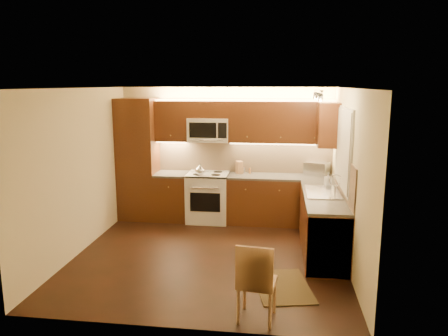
# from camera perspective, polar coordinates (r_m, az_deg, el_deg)

# --- Properties ---
(floor) EXTENTS (4.00, 4.00, 0.01)m
(floor) POSITION_cam_1_polar(r_m,az_deg,el_deg) (6.66, -1.93, -11.50)
(floor) COLOR black
(floor) RESTS_ON ground
(ceiling) EXTENTS (4.00, 4.00, 0.01)m
(ceiling) POSITION_cam_1_polar(r_m,az_deg,el_deg) (6.15, -2.09, 10.55)
(ceiling) COLOR beige
(ceiling) RESTS_ON ground
(wall_back) EXTENTS (4.00, 0.01, 2.50)m
(wall_back) POSITION_cam_1_polar(r_m,az_deg,el_deg) (8.23, 0.27, 1.95)
(wall_back) COLOR beige
(wall_back) RESTS_ON ground
(wall_front) EXTENTS (4.00, 0.01, 2.50)m
(wall_front) POSITION_cam_1_polar(r_m,az_deg,el_deg) (4.39, -6.31, -6.32)
(wall_front) COLOR beige
(wall_front) RESTS_ON ground
(wall_left) EXTENTS (0.01, 4.00, 2.50)m
(wall_left) POSITION_cam_1_polar(r_m,az_deg,el_deg) (6.90, -18.63, -0.43)
(wall_left) COLOR beige
(wall_left) RESTS_ON ground
(wall_right) EXTENTS (0.01, 4.00, 2.50)m
(wall_right) POSITION_cam_1_polar(r_m,az_deg,el_deg) (6.28, 16.31, -1.38)
(wall_right) COLOR beige
(wall_right) RESTS_ON ground
(pantry) EXTENTS (0.70, 0.60, 2.30)m
(pantry) POSITION_cam_1_polar(r_m,az_deg,el_deg) (8.33, -11.33, 1.14)
(pantry) COLOR #42220E
(pantry) RESTS_ON floor
(base_cab_back_left) EXTENTS (0.62, 0.60, 0.86)m
(base_cab_back_left) POSITION_cam_1_polar(r_m,az_deg,el_deg) (8.30, -6.81, -3.85)
(base_cab_back_left) COLOR #42220E
(base_cab_back_left) RESTS_ON floor
(counter_back_left) EXTENTS (0.62, 0.60, 0.04)m
(counter_back_left) POSITION_cam_1_polar(r_m,az_deg,el_deg) (8.19, -6.88, -0.81)
(counter_back_left) COLOR #393634
(counter_back_left) RESTS_ON base_cab_back_left
(base_cab_back_right) EXTENTS (1.92, 0.60, 0.86)m
(base_cab_back_right) POSITION_cam_1_polar(r_m,az_deg,el_deg) (8.05, 7.38, -4.33)
(base_cab_back_right) COLOR #42220E
(base_cab_back_right) RESTS_ON floor
(counter_back_right) EXTENTS (1.92, 0.60, 0.04)m
(counter_back_right) POSITION_cam_1_polar(r_m,az_deg,el_deg) (7.94, 7.46, -1.20)
(counter_back_right) COLOR #393634
(counter_back_right) RESTS_ON base_cab_back_right
(base_cab_right) EXTENTS (0.60, 2.00, 0.86)m
(base_cab_right) POSITION_cam_1_polar(r_m,az_deg,el_deg) (6.84, 12.93, -7.32)
(base_cab_right) COLOR #42220E
(base_cab_right) RESTS_ON floor
(counter_right) EXTENTS (0.60, 2.00, 0.04)m
(counter_right) POSITION_cam_1_polar(r_m,az_deg,el_deg) (6.71, 13.09, -3.68)
(counter_right) COLOR #393634
(counter_right) RESTS_ON base_cab_right
(dishwasher) EXTENTS (0.58, 0.60, 0.84)m
(dishwasher) POSITION_cam_1_polar(r_m,az_deg,el_deg) (6.18, 13.53, -9.36)
(dishwasher) COLOR silver
(dishwasher) RESTS_ON floor
(backsplash_back) EXTENTS (3.30, 0.02, 0.60)m
(backsplash_back) POSITION_cam_1_polar(r_m,az_deg,el_deg) (8.19, 2.69, 1.54)
(backsplash_back) COLOR tan
(backsplash_back) RESTS_ON wall_back
(backsplash_right) EXTENTS (0.02, 2.00, 0.60)m
(backsplash_right) POSITION_cam_1_polar(r_m,az_deg,el_deg) (6.68, 15.69, -1.06)
(backsplash_right) COLOR tan
(backsplash_right) RESTS_ON wall_right
(upper_cab_back_left) EXTENTS (0.62, 0.35, 0.75)m
(upper_cab_back_left) POSITION_cam_1_polar(r_m,az_deg,el_deg) (8.17, -6.83, 6.22)
(upper_cab_back_left) COLOR #42220E
(upper_cab_back_left) RESTS_ON wall_back
(upper_cab_back_right) EXTENTS (1.92, 0.35, 0.75)m
(upper_cab_back_right) POSITION_cam_1_polar(r_m,az_deg,el_deg) (7.92, 7.65, 6.05)
(upper_cab_back_right) COLOR #42220E
(upper_cab_back_right) RESTS_ON wall_back
(upper_cab_bridge) EXTENTS (0.76, 0.35, 0.31)m
(upper_cab_bridge) POSITION_cam_1_polar(r_m,az_deg,el_deg) (8.01, -2.03, 7.77)
(upper_cab_bridge) COLOR #42220E
(upper_cab_bridge) RESTS_ON wall_back
(upper_cab_right_corner) EXTENTS (0.35, 0.50, 0.75)m
(upper_cab_right_corner) POSITION_cam_1_polar(r_m,az_deg,el_deg) (7.54, 13.65, 5.59)
(upper_cab_right_corner) COLOR #42220E
(upper_cab_right_corner) RESTS_ON wall_right
(stove) EXTENTS (0.76, 0.65, 0.92)m
(stove) POSITION_cam_1_polar(r_m,az_deg,el_deg) (8.13, -2.12, -3.88)
(stove) COLOR silver
(stove) RESTS_ON floor
(microwave) EXTENTS (0.76, 0.38, 0.44)m
(microwave) POSITION_cam_1_polar(r_m,az_deg,el_deg) (8.03, -2.03, 5.09)
(microwave) COLOR silver
(microwave) RESTS_ON wall_back
(window_frame) EXTENTS (0.03, 1.44, 1.24)m
(window_frame) POSITION_cam_1_polar(r_m,az_deg,el_deg) (6.75, 15.65, 2.53)
(window_frame) COLOR silver
(window_frame) RESTS_ON wall_right
(window_blinds) EXTENTS (0.02, 1.36, 1.16)m
(window_blinds) POSITION_cam_1_polar(r_m,az_deg,el_deg) (6.75, 15.48, 2.53)
(window_blinds) COLOR silver
(window_blinds) RESTS_ON wall_right
(sink) EXTENTS (0.52, 0.86, 0.15)m
(sink) POSITION_cam_1_polar(r_m,az_deg,el_deg) (6.84, 13.01, -2.59)
(sink) COLOR silver
(sink) RESTS_ON counter_right
(faucet) EXTENTS (0.20, 0.04, 0.30)m
(faucet) POSITION_cam_1_polar(r_m,az_deg,el_deg) (6.84, 14.54, -2.01)
(faucet) COLOR silver
(faucet) RESTS_ON counter_right
(track_light_bar) EXTENTS (0.04, 1.20, 0.03)m
(track_light_bar) POSITION_cam_1_polar(r_m,az_deg,el_deg) (6.49, 12.37, 9.98)
(track_light_bar) COLOR silver
(track_light_bar) RESTS_ON ceiling
(kettle) EXTENTS (0.23, 0.23, 0.21)m
(kettle) POSITION_cam_1_polar(r_m,az_deg,el_deg) (7.84, -3.21, -0.19)
(kettle) COLOR silver
(kettle) RESTS_ON stove
(toaster_oven) EXTENTS (0.50, 0.45, 0.25)m
(toaster_oven) POSITION_cam_1_polar(r_m,az_deg,el_deg) (8.10, 12.19, -0.07)
(toaster_oven) COLOR silver
(toaster_oven) RESTS_ON counter_back_right
(knife_block) EXTENTS (0.16, 0.19, 0.23)m
(knife_block) POSITION_cam_1_polar(r_m,az_deg,el_deg) (8.10, 2.05, 0.10)
(knife_block) COLOR #9A6A45
(knife_block) RESTS_ON counter_back_right
(spice_jar_a) EXTENTS (0.06, 0.06, 0.11)m
(spice_jar_a) POSITION_cam_1_polar(r_m,az_deg,el_deg) (8.15, 2.68, -0.28)
(spice_jar_a) COLOR silver
(spice_jar_a) RESTS_ON counter_back_right
(spice_jar_b) EXTENTS (0.06, 0.06, 0.10)m
(spice_jar_b) POSITION_cam_1_polar(r_m,az_deg,el_deg) (8.11, 1.83, -0.33)
(spice_jar_b) COLOR #915E2B
(spice_jar_b) RESTS_ON counter_back_right
(spice_jar_c) EXTENTS (0.05, 0.05, 0.09)m
(spice_jar_c) POSITION_cam_1_polar(r_m,az_deg,el_deg) (8.16, 3.50, -0.31)
(spice_jar_c) COLOR silver
(spice_jar_c) RESTS_ON counter_back_right
(spice_jar_d) EXTENTS (0.05, 0.05, 0.10)m
(spice_jar_d) POSITION_cam_1_polar(r_m,az_deg,el_deg) (8.09, 3.45, -0.37)
(spice_jar_d) COLOR #915B2B
(spice_jar_d) RESTS_ON counter_back_right
(soap_bottle) EXTENTS (0.12, 0.12, 0.22)m
(soap_bottle) POSITION_cam_1_polar(r_m,az_deg,el_deg) (7.31, 13.64, -1.45)
(soap_bottle) COLOR #BABBBF
(soap_bottle) RESTS_ON counter_right
(rug) EXTENTS (0.85, 1.11, 0.01)m
(rug) POSITION_cam_1_polar(r_m,az_deg,el_deg) (5.76, 7.80, -15.30)
(rug) COLOR black
(rug) RESTS_ON floor
(dining_chair) EXTENTS (0.45, 0.45, 0.91)m
(dining_chair) POSITION_cam_1_polar(r_m,az_deg,el_deg) (4.85, 4.40, -14.65)
(dining_chair) COLOR #9A6A45
(dining_chair) RESTS_ON floor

